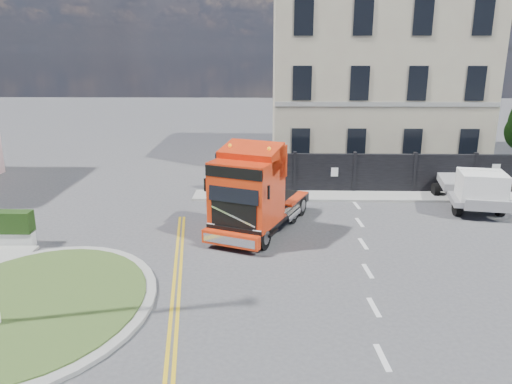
{
  "coord_description": "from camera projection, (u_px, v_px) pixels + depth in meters",
  "views": [
    {
      "loc": [
        -0.39,
        -15.54,
        7.05
      ],
      "look_at": [
        -0.81,
        2.7,
        1.8
      ],
      "focal_mm": 35.0,
      "sensor_mm": 36.0,
      "label": 1
    }
  ],
  "objects": [
    {
      "name": "georgian_building",
      "position": [
        370.0,
        70.0,
        30.99
      ],
      "size": [
        12.3,
        10.3,
        12.8
      ],
      "color": "#BEB897",
      "rests_on": "ground"
    },
    {
      "name": "traffic_island",
      "position": [
        33.0,
        304.0,
        14.12
      ],
      "size": [
        6.8,
        6.8,
        0.17
      ],
      "color": "gray",
      "rests_on": "ground"
    },
    {
      "name": "pavement_far",
      "position": [
        397.0,
        197.0,
        24.5
      ],
      "size": [
        20.0,
        1.6,
        0.12
      ],
      "primitive_type": "cube",
      "color": "gray",
      "rests_on": "ground"
    },
    {
      "name": "ground",
      "position": [
        278.0,
        265.0,
        16.87
      ],
      "size": [
        120.0,
        120.0,
        0.0
      ],
      "primitive_type": "plane",
      "color": "#424244",
      "rests_on": "ground"
    },
    {
      "name": "hoarding_fence",
      "position": [
        405.0,
        174.0,
        25.1
      ],
      "size": [
        18.8,
        0.25,
        2.0
      ],
      "color": "black",
      "rests_on": "ground"
    },
    {
      "name": "flatbed_pickup",
      "position": [
        475.0,
        189.0,
        22.12
      ],
      "size": [
        2.66,
        4.98,
        1.96
      ],
      "rotation": [
        0.0,
        0.0,
        -0.18
      ],
      "color": "gray",
      "rests_on": "ground"
    },
    {
      "name": "truck",
      "position": [
        253.0,
        196.0,
        19.27
      ],
      "size": [
        4.26,
        6.29,
        3.54
      ],
      "rotation": [
        0.0,
        0.0,
        -0.39
      ],
      "color": "black",
      "rests_on": "ground"
    }
  ]
}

